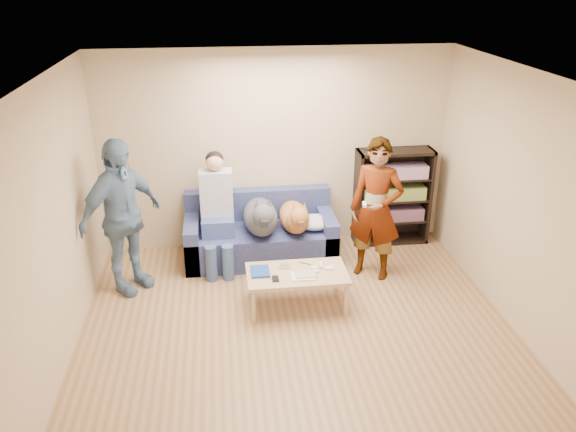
{
  "coord_description": "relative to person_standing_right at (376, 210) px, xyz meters",
  "views": [
    {
      "loc": [
        -0.71,
        -4.41,
        3.47
      ],
      "look_at": [
        0.0,
        1.2,
        0.95
      ],
      "focal_mm": 35.0,
      "sensor_mm": 36.0,
      "label": 1
    }
  ],
  "objects": [
    {
      "name": "ground",
      "position": [
        -1.07,
        -1.45,
        -0.86
      ],
      "size": [
        5.0,
        5.0,
        0.0
      ],
      "primitive_type": "plane",
      "color": "olive",
      "rests_on": "ground"
    },
    {
      "name": "ceiling",
      "position": [
        -1.07,
        -1.45,
        1.74
      ],
      "size": [
        5.0,
        5.0,
        0.0
      ],
      "primitive_type": "plane",
      "rotation": [
        3.14,
        0.0,
        0.0
      ],
      "color": "white",
      "rests_on": "ground"
    },
    {
      "name": "wall_back",
      "position": [
        -1.07,
        1.05,
        0.44
      ],
      "size": [
        4.5,
        0.0,
        4.5
      ],
      "primitive_type": "plane",
      "rotation": [
        1.57,
        0.0,
        0.0
      ],
      "color": "tan",
      "rests_on": "ground"
    },
    {
      "name": "wall_left",
      "position": [
        -3.32,
        -1.45,
        0.44
      ],
      "size": [
        0.0,
        5.0,
        5.0
      ],
      "primitive_type": "plane",
      "rotation": [
        1.57,
        0.0,
        1.57
      ],
      "color": "tan",
      "rests_on": "ground"
    },
    {
      "name": "wall_right",
      "position": [
        1.18,
        -1.45,
        0.44
      ],
      "size": [
        0.0,
        5.0,
        5.0
      ],
      "primitive_type": "plane",
      "rotation": [
        1.57,
        0.0,
        -1.57
      ],
      "color": "tan",
      "rests_on": "ground"
    },
    {
      "name": "blanket",
      "position": [
        -0.64,
        0.5,
        -0.35
      ],
      "size": [
        0.46,
        0.39,
        0.16
      ],
      "primitive_type": "ellipsoid",
      "color": "#B6B6BB",
      "rests_on": "sofa"
    },
    {
      "name": "person_standing_right",
      "position": [
        0.0,
        0.0,
        0.0
      ],
      "size": [
        0.75,
        0.67,
        1.72
      ],
      "primitive_type": "imported",
      "rotation": [
        0.0,
        0.0,
        -0.53
      ],
      "color": "gray",
      "rests_on": "ground"
    },
    {
      "name": "person_standing_left",
      "position": [
        -2.91,
        0.04,
        0.05
      ],
      "size": [
        1.05,
        1.08,
        1.81
      ],
      "primitive_type": "imported",
      "rotation": [
        0.0,
        0.0,
        0.81
      ],
      "color": "#6A89AA",
      "rests_on": "ground"
    },
    {
      "name": "held_controller",
      "position": [
        -0.2,
        -0.2,
        0.16
      ],
      "size": [
        0.06,
        0.12,
        0.03
      ],
      "primitive_type": "cube",
      "rotation": [
        0.0,
        0.0,
        -0.18
      ],
      "color": "white",
      "rests_on": "person_standing_right"
    },
    {
      "name": "notebook_blue",
      "position": [
        -1.42,
        -0.54,
        -0.43
      ],
      "size": [
        0.2,
        0.26,
        0.03
      ],
      "primitive_type": "cube",
      "color": "navy",
      "rests_on": "coffee_table"
    },
    {
      "name": "papers",
      "position": [
        -0.97,
        -0.69,
        -0.43
      ],
      "size": [
        0.26,
        0.2,
        0.02
      ],
      "primitive_type": "cube",
      "color": "silver",
      "rests_on": "coffee_table"
    },
    {
      "name": "magazine",
      "position": [
        -0.94,
        -0.67,
        -0.42
      ],
      "size": [
        0.22,
        0.17,
        0.01
      ],
      "primitive_type": "cube",
      "color": "#B2AB8F",
      "rests_on": "coffee_table"
    },
    {
      "name": "camera_silver",
      "position": [
        -1.14,
        -0.47,
        -0.41
      ],
      "size": [
        0.11,
        0.06,
        0.05
      ],
      "primitive_type": "cube",
      "color": "silver",
      "rests_on": "coffee_table"
    },
    {
      "name": "controller_a",
      "position": [
        -0.74,
        -0.49,
        -0.42
      ],
      "size": [
        0.04,
        0.13,
        0.03
      ],
      "primitive_type": "cube",
      "color": "silver",
      "rests_on": "coffee_table"
    },
    {
      "name": "controller_b",
      "position": [
        -0.66,
        -0.57,
        -0.42
      ],
      "size": [
        0.09,
        0.06,
        0.03
      ],
      "primitive_type": "cube",
      "color": "white",
      "rests_on": "coffee_table"
    },
    {
      "name": "headphone_cup_a",
      "position": [
        -0.82,
        -0.61,
        -0.43
      ],
      "size": [
        0.07,
        0.07,
        0.02
      ],
      "primitive_type": "cylinder",
      "color": "silver",
      "rests_on": "coffee_table"
    },
    {
      "name": "headphone_cup_b",
      "position": [
        -0.82,
        -0.53,
        -0.43
      ],
      "size": [
        0.07,
        0.07,
        0.02
      ],
      "primitive_type": "cylinder",
      "color": "silver",
      "rests_on": "coffee_table"
    },
    {
      "name": "pen_orange",
      "position": [
        -1.04,
        -0.75,
        -0.44
      ],
      "size": [
        0.13,
        0.06,
        0.01
      ],
      "primitive_type": "cylinder",
      "rotation": [
        0.0,
        1.57,
        0.35
      ],
      "color": "orange",
      "rests_on": "coffee_table"
    },
    {
      "name": "pen_black",
      "position": [
        -0.9,
        -0.41,
        -0.44
      ],
      "size": [
        0.13,
        0.08,
        0.01
      ],
      "primitive_type": "cylinder",
      "rotation": [
        0.0,
        1.57,
        -0.52
      ],
      "color": "black",
      "rests_on": "coffee_table"
    },
    {
      "name": "wallet",
      "position": [
        -1.27,
        -0.71,
        -0.43
      ],
      "size": [
        0.07,
        0.12,
        0.02
      ],
      "primitive_type": "cube",
      "color": "black",
      "rests_on": "coffee_table"
    },
    {
      "name": "sofa",
      "position": [
        -1.32,
        0.64,
        -0.58
      ],
      "size": [
        1.9,
        0.85,
        0.82
      ],
      "color": "#515B93",
      "rests_on": "ground"
    },
    {
      "name": "person_seated",
      "position": [
        -1.86,
        0.52,
        -0.09
      ],
      "size": [
        0.4,
        0.73,
        1.47
      ],
      "color": "#435594",
      "rests_on": "sofa"
    },
    {
      "name": "dog_gray",
      "position": [
        -1.32,
        0.44,
        -0.21
      ],
      "size": [
        0.43,
        1.26,
        0.62
      ],
      "color": "#474851",
      "rests_on": "sofa"
    },
    {
      "name": "dog_tan",
      "position": [
        -0.9,
        0.44,
        -0.25
      ],
      "size": [
        0.37,
        1.14,
        0.53
      ],
      "color": "#B66037",
      "rests_on": "sofa"
    },
    {
      "name": "coffee_table",
      "position": [
        -1.02,
        -0.59,
        -0.49
      ],
      "size": [
        1.1,
        0.6,
        0.42
      ],
      "color": "tan",
      "rests_on": "ground"
    },
    {
      "name": "bookshelf",
      "position": [
        0.48,
        0.88,
        -0.18
      ],
      "size": [
        1.0,
        0.34,
        1.3
      ],
      "color": "black",
      "rests_on": "ground"
    }
  ]
}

